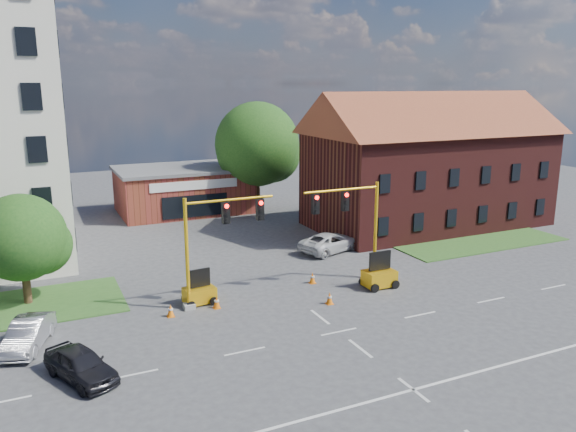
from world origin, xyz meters
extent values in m
plane|color=#3D3D3F|center=(0.00, 0.00, 0.00)|extent=(120.00, 120.00, 0.00)
cube|color=#2C541F|center=(18.00, 9.00, 0.04)|extent=(14.00, 4.00, 0.08)
cube|color=brown|center=(0.00, 30.00, 2.00)|extent=(12.00, 8.00, 4.00)
cube|color=#5C5C5F|center=(0.00, 30.00, 4.15)|extent=(12.40, 8.40, 0.30)
cube|color=silver|center=(0.00, 25.95, 3.20)|extent=(8.00, 0.10, 0.80)
cube|color=black|center=(0.00, 25.95, 1.30)|extent=(6.00, 0.10, 2.00)
cube|color=#4A1816|center=(18.00, 16.00, 4.00)|extent=(20.00, 10.00, 8.00)
cylinder|color=#3E2516|center=(6.50, 27.00, 2.30)|extent=(0.44, 0.44, 4.60)
sphere|color=#1A4715|center=(6.50, 27.00, 6.48)|extent=(7.97, 7.97, 7.97)
sphere|color=#1A4715|center=(8.09, 27.30, 5.44)|extent=(5.58, 5.58, 5.58)
cylinder|color=#3E2516|center=(-14.00, 10.50, 1.37)|extent=(0.44, 0.44, 2.74)
sphere|color=#1A4715|center=(-14.00, 10.50, 3.86)|extent=(4.80, 4.80, 4.80)
sphere|color=#1A4715|center=(-13.04, 10.80, 3.24)|extent=(3.36, 3.36, 3.36)
cube|color=gray|center=(-6.00, 6.00, 0.15)|extent=(0.60, 0.60, 0.30)
cylinder|color=yellow|center=(-6.00, 6.00, 3.10)|extent=(0.20, 0.20, 6.20)
cylinder|color=yellow|center=(-3.50, 6.00, 5.90)|extent=(5.00, 0.14, 0.14)
cube|color=black|center=(-3.75, 6.00, 5.20)|extent=(0.40, 0.32, 1.20)
cube|color=black|center=(-1.75, 6.00, 5.20)|extent=(0.40, 0.32, 1.20)
sphere|color=#FF0C07|center=(-3.75, 5.82, 5.60)|extent=(0.24, 0.24, 0.24)
cube|color=gray|center=(6.00, 6.00, 0.15)|extent=(0.60, 0.60, 0.30)
cylinder|color=yellow|center=(6.00, 6.00, 3.10)|extent=(0.20, 0.20, 6.20)
cylinder|color=yellow|center=(3.50, 6.00, 5.90)|extent=(5.00, 0.14, 0.14)
cube|color=black|center=(3.75, 6.00, 5.20)|extent=(0.40, 0.32, 1.20)
cube|color=black|center=(1.75, 6.00, 5.20)|extent=(0.40, 0.32, 1.20)
sphere|color=#FF0C07|center=(3.75, 5.82, 5.60)|extent=(0.24, 0.24, 0.24)
cube|color=yellow|center=(-5.25, 6.53, 0.52)|extent=(1.81, 1.32, 0.84)
cube|color=black|center=(-5.25, 6.53, 1.50)|extent=(1.32, 0.26, 1.03)
cube|color=yellow|center=(5.38, 4.49, 0.58)|extent=(1.89, 1.27, 0.94)
cube|color=black|center=(5.38, 4.49, 1.67)|extent=(1.47, 0.14, 1.15)
cube|color=orange|center=(-7.17, 5.37, 0.02)|extent=(0.38, 0.38, 0.04)
cone|color=orange|center=(-7.17, 5.37, 0.35)|extent=(0.40, 0.40, 0.70)
cylinder|color=silver|center=(-7.17, 5.37, 0.42)|extent=(0.27, 0.27, 0.09)
cube|color=orange|center=(-4.59, 5.47, 0.02)|extent=(0.38, 0.38, 0.04)
cone|color=orange|center=(-4.59, 5.47, 0.35)|extent=(0.40, 0.40, 0.70)
cylinder|color=silver|center=(-4.59, 5.47, 0.42)|extent=(0.27, 0.27, 0.09)
cube|color=orange|center=(1.33, 3.37, 0.02)|extent=(0.38, 0.38, 0.04)
cone|color=orange|center=(1.33, 3.37, 0.35)|extent=(0.40, 0.40, 0.70)
cylinder|color=silver|center=(1.33, 3.37, 0.42)|extent=(0.27, 0.27, 0.09)
cube|color=orange|center=(2.01, 6.77, 0.02)|extent=(0.38, 0.38, 0.04)
cone|color=orange|center=(2.01, 6.77, 0.35)|extent=(0.40, 0.40, 0.70)
cylinder|color=silver|center=(2.01, 6.77, 0.42)|extent=(0.27, 0.27, 0.09)
imported|color=silver|center=(6.33, 12.27, 0.70)|extent=(5.51, 3.79, 1.40)
imported|color=black|center=(-12.07, 0.53, 0.68)|extent=(3.10, 4.28, 1.35)
imported|color=#929399|center=(-14.03, 4.65, 0.67)|extent=(2.67, 4.29, 1.33)
camera|label=1|loc=(-13.18, -22.40, 12.04)|focal=35.00mm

